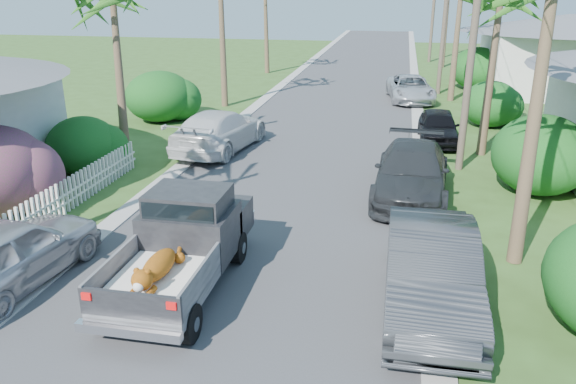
% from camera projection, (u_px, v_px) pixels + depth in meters
% --- Properties ---
extents(road, '(8.00, 100.00, 0.02)m').
position_uv_depth(road, '(340.00, 99.00, 32.31)').
color(road, '#38383A').
rests_on(road, ground).
extents(curb_left, '(0.60, 100.00, 0.06)m').
position_uv_depth(curb_left, '(268.00, 96.00, 33.09)').
color(curb_left, '#A5A39E').
rests_on(curb_left, ground).
extents(curb_right, '(0.60, 100.00, 0.06)m').
position_uv_depth(curb_right, '(417.00, 102.00, 31.52)').
color(curb_right, '#A5A39E').
rests_on(curb_right, ground).
extents(pickup_truck, '(1.98, 5.12, 2.06)m').
position_uv_depth(pickup_truck, '(186.00, 239.00, 12.37)').
color(pickup_truck, black).
rests_on(pickup_truck, ground).
extents(parked_car_rn, '(1.83, 5.11, 1.68)m').
position_uv_depth(parked_car_rn, '(431.00, 271.00, 11.32)').
color(parked_car_rn, '#323437').
rests_on(parked_car_rn, ground).
extents(parked_car_rm, '(2.49, 5.53, 1.57)m').
position_uv_depth(parked_car_rm, '(412.00, 173.00, 17.39)').
color(parked_car_rm, '#28292C').
rests_on(parked_car_rm, ground).
extents(parked_car_rf, '(1.65, 3.96, 1.34)m').
position_uv_depth(parked_car_rf, '(438.00, 127.00, 23.41)').
color(parked_car_rf, black).
rests_on(parked_car_rf, ground).
extents(parked_car_rd, '(2.97, 5.30, 1.40)m').
position_uv_depth(parked_car_rd, '(410.00, 89.00, 31.71)').
color(parked_car_rd, silver).
rests_on(parked_car_rd, ground).
extents(parked_car_ln, '(2.31, 4.77, 1.57)m').
position_uv_depth(parked_car_ln, '(9.00, 253.00, 12.19)').
color(parked_car_ln, '#B3B5BB').
rests_on(parked_car_ln, ground).
extents(parked_car_lf, '(2.98, 5.78, 1.60)m').
position_uv_depth(parked_car_lf, '(220.00, 131.00, 22.27)').
color(parked_car_lf, silver).
rests_on(parked_car_lf, ground).
extents(shrub_l_c, '(2.40, 2.64, 2.00)m').
position_uv_depth(shrub_l_c, '(83.00, 145.00, 19.54)').
color(shrub_l_c, '#134514').
rests_on(shrub_l_c, ground).
extents(shrub_l_d, '(3.20, 3.52, 2.40)m').
position_uv_depth(shrub_l_d, '(159.00, 96.00, 26.93)').
color(shrub_l_d, '#134514').
rests_on(shrub_l_d, ground).
extents(shrub_r_b, '(3.00, 3.30, 2.50)m').
position_uv_depth(shrub_r_b, '(541.00, 155.00, 17.59)').
color(shrub_r_b, '#134514').
rests_on(shrub_r_b, ground).
extents(shrub_r_c, '(2.60, 2.86, 2.10)m').
position_uv_depth(shrub_r_c, '(491.00, 104.00, 25.98)').
color(shrub_r_c, '#134514').
rests_on(shrub_r_c, ground).
extents(shrub_r_d, '(3.20, 3.52, 2.60)m').
position_uv_depth(shrub_r_d, '(478.00, 68.00, 34.99)').
color(shrub_r_d, '#134514').
rests_on(shrub_r_d, ground).
extents(picket_fence, '(0.10, 11.00, 1.00)m').
position_uv_depth(picket_fence, '(44.00, 209.00, 15.32)').
color(picket_fence, white).
rests_on(picket_fence, ground).
extents(house_right_far, '(9.00, 8.00, 4.60)m').
position_uv_depth(house_right_far, '(566.00, 57.00, 33.79)').
color(house_right_far, silver).
rests_on(house_right_far, ground).
extents(utility_pole_b, '(1.60, 0.26, 9.00)m').
position_uv_depth(utility_pole_b, '(473.00, 38.00, 18.66)').
color(utility_pole_b, brown).
rests_on(utility_pole_b, ground).
extents(utility_pole_c, '(1.60, 0.26, 9.00)m').
position_uv_depth(utility_pole_c, '(445.00, 14.00, 32.44)').
color(utility_pole_c, brown).
rests_on(utility_pole_c, ground).
extents(utility_pole_d, '(1.60, 0.26, 9.00)m').
position_uv_depth(utility_pole_d, '(434.00, 5.00, 46.23)').
color(utility_pole_d, brown).
rests_on(utility_pole_d, ground).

